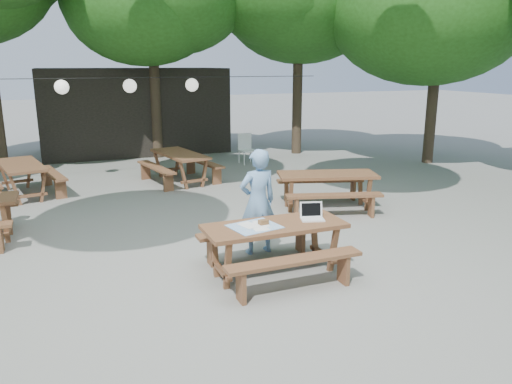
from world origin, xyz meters
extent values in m
plane|color=slate|center=(0.00, 0.00, 0.00)|extent=(80.00, 80.00, 0.00)
cube|color=black|center=(0.50, 10.50, 1.40)|extent=(6.00, 3.00, 2.80)
cube|color=brown|center=(0.70, -0.93, 0.72)|extent=(2.00, 0.80, 0.06)
cube|color=brown|center=(0.70, -1.58, 0.45)|extent=(1.90, 0.28, 0.05)
cube|color=brown|center=(0.70, -0.28, 0.45)|extent=(1.90, 0.28, 0.05)
cube|color=brown|center=(0.70, -0.93, 0.34)|extent=(1.70, 0.70, 0.69)
cube|color=brown|center=(3.08, 1.73, 0.72)|extent=(2.15, 1.34, 0.06)
cube|color=brown|center=(2.89, 1.11, 0.45)|extent=(1.90, 0.82, 0.05)
cube|color=brown|center=(3.26, 2.35, 0.45)|extent=(1.90, 0.82, 0.05)
cube|color=brown|center=(3.08, 1.73, 0.34)|extent=(1.83, 1.16, 0.69)
cube|color=brown|center=(-2.84, 5.24, 0.72)|extent=(1.19, 2.12, 0.06)
cube|color=brown|center=(-2.20, 5.37, 0.45)|extent=(0.66, 1.92, 0.05)
cube|color=brown|center=(-2.84, 5.24, 0.34)|extent=(1.03, 1.81, 0.69)
cube|color=brown|center=(0.83, 5.26, 0.72)|extent=(1.16, 2.11, 0.06)
cube|color=brown|center=(1.47, 5.38, 0.45)|extent=(0.63, 1.92, 0.05)
cube|color=brown|center=(0.19, 5.14, 0.45)|extent=(0.63, 1.92, 0.05)
cube|color=brown|center=(0.83, 5.26, 0.34)|extent=(1.00, 1.80, 0.69)
imported|color=#6F9ACA|center=(0.80, -0.04, 0.84)|extent=(0.63, 0.43, 1.68)
cube|color=white|center=(3.29, 6.87, 0.40)|extent=(0.47, 0.47, 0.04)
cube|color=white|center=(3.27, 7.07, 0.66)|extent=(0.44, 0.07, 0.48)
cube|color=white|center=(3.29, 6.87, 0.19)|extent=(0.45, 0.45, 0.38)
cube|color=white|center=(1.28, -0.95, 0.76)|extent=(0.38, 0.32, 0.02)
cube|color=white|center=(1.32, -0.84, 0.88)|extent=(0.33, 0.15, 0.23)
cube|color=black|center=(1.32, -0.85, 0.88)|extent=(0.28, 0.12, 0.19)
cube|color=#3D88D1|center=(0.39, -0.93, 0.75)|extent=(0.74, 0.67, 0.01)
cube|color=white|center=(0.43, -1.01, 0.76)|extent=(0.22, 0.31, 0.00)
cube|color=white|center=(0.52, -0.86, 0.76)|extent=(0.27, 0.34, 0.00)
cube|color=white|center=(0.33, -0.87, 0.76)|extent=(0.29, 0.34, 0.00)
cube|color=brown|center=(0.54, -0.91, 0.80)|extent=(0.14, 0.10, 0.06)
cylinder|color=black|center=(0.50, 6.00, 2.60)|extent=(9.00, 0.02, 0.02)
sphere|color=white|center=(-1.80, 6.00, 2.40)|extent=(0.34, 0.34, 0.34)
sphere|color=white|center=(-0.20, 6.00, 2.40)|extent=(0.34, 0.34, 0.34)
sphere|color=white|center=(1.40, 6.00, 2.40)|extent=(0.34, 0.34, 0.34)
cylinder|color=#2D2319|center=(1.00, 9.00, 2.34)|extent=(0.32, 0.32, 4.67)
cylinder|color=#2D2319|center=(5.50, 8.00, 2.22)|extent=(0.32, 0.32, 4.45)
ellipsoid|color=#225015|center=(5.50, 8.00, 4.75)|extent=(5.33, 5.33, 4.00)
cylinder|color=#2D2319|center=(8.50, 5.00, 2.19)|extent=(0.32, 0.32, 4.38)
ellipsoid|color=#225015|center=(8.50, 5.00, 4.68)|extent=(5.39, 5.39, 4.04)
camera|label=1|loc=(-2.05, -7.02, 2.94)|focal=35.00mm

